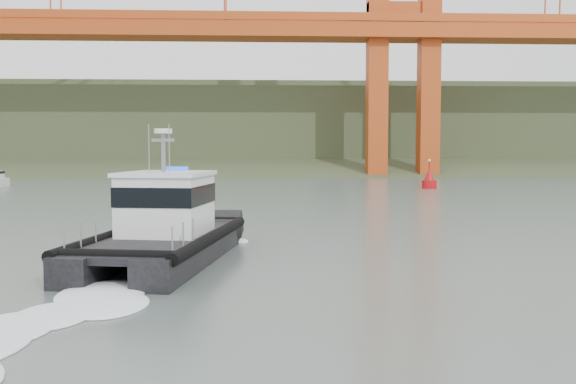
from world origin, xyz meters
The scene contains 4 objects.
ground centered at (0.00, 0.00, 0.00)m, with size 400.00×400.00×0.00m, color #576762.
headlands centered at (0.00, 125.50, 7.05)m, with size 500.00×105.36×27.12m.
patrol_boat centered at (-3.93, 2.78, 1.37)m, with size 5.98×11.82×5.48m.
nav_buoy centered at (18.94, 47.74, 0.91)m, with size 1.67×1.67×3.48m.
Camera 1 is at (-0.14, -22.95, 4.53)m, focal length 40.00 mm.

